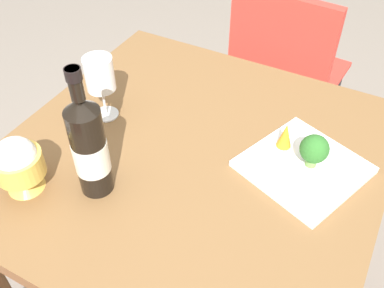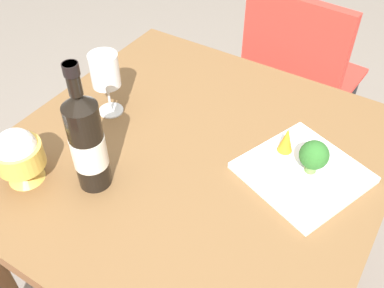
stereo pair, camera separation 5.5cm
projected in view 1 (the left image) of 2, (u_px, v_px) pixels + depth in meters
name	position (u px, v px, depth m)	size (l,w,h in m)	color
dining_table	(192.00, 175.00, 1.15)	(0.91, 0.91, 0.73)	brown
chair_near_window	(283.00, 66.00, 1.74)	(0.43, 0.43, 0.85)	red
wine_bottle	(89.00, 147.00, 0.92)	(0.08, 0.08, 0.32)	black
wine_glass	(100.00, 75.00, 1.11)	(0.08, 0.08, 0.18)	white
rice_bowl	(18.00, 164.00, 0.96)	(0.11, 0.11, 0.14)	gold
serving_plate	(303.00, 167.00, 1.04)	(0.32, 0.32, 0.02)	white
broccoli_floret	(314.00, 150.00, 1.00)	(0.07, 0.07, 0.09)	#729E4C
carrot_garnish_left	(285.00, 135.00, 1.06)	(0.04, 0.04, 0.07)	orange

